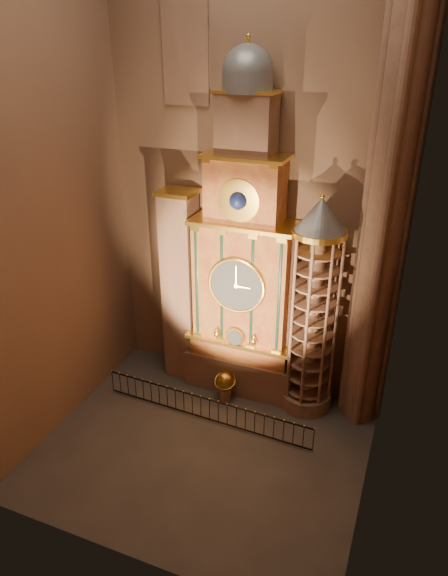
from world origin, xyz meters
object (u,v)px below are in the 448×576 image
at_px(portrait_tower, 181,287).
at_px(stair_turret, 313,312).
at_px(iron_railing, 205,409).
at_px(astronomical_clock, 244,270).
at_px(celestial_globe, 225,384).

xyz_separation_m(portrait_tower, stair_turret, (6.90, -0.28, 0.12)).
bearing_deg(iron_railing, portrait_tower, 129.56).
xyz_separation_m(astronomical_clock, stair_turret, (3.50, -0.26, -1.41)).
relative_size(portrait_tower, stair_turret, 0.94).
height_order(astronomical_clock, celestial_globe, astronomical_clock).
xyz_separation_m(astronomical_clock, portrait_tower, (-3.40, 0.02, -1.53)).
bearing_deg(celestial_globe, stair_turret, 17.06).
relative_size(portrait_tower, iron_railing, 0.96).
bearing_deg(celestial_globe, portrait_tower, 154.03).
xyz_separation_m(astronomical_clock, celestial_globe, (-0.38, -1.45, -5.72)).
xyz_separation_m(celestial_globe, iron_railing, (-0.30, -1.82, -0.28)).
bearing_deg(stair_turret, iron_railing, -144.22).
xyz_separation_m(stair_turret, celestial_globe, (-3.88, -1.19, -4.31)).
relative_size(portrait_tower, celestial_globe, 6.40).
bearing_deg(celestial_globe, astronomical_clock, 75.38).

